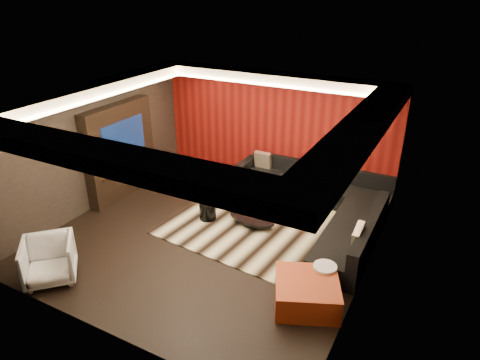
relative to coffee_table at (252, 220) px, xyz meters
The scene contains 26 objects.
floor 0.91m from the coffee_table, 124.12° to the right, with size 6.00×6.00×0.02m, color black.
ceiling 2.85m from the coffee_table, 124.12° to the right, with size 6.00×6.00×0.02m, color silver.
wall_back 2.65m from the coffee_table, 102.64° to the left, with size 6.00×0.02×2.80m, color black.
wall_left 3.82m from the coffee_table, 167.98° to the right, with size 0.02×6.00×2.80m, color black.
wall_right 2.91m from the coffee_table, 16.65° to the right, with size 0.02×6.00×2.80m, color black.
red_feature_wall 2.62m from the coffee_table, 102.86° to the left, with size 5.98×0.05×2.78m, color #6B0C0A.
soffit_back 3.27m from the coffee_table, 104.57° to the left, with size 6.00×0.60×0.22m, color silver.
soffit_front 4.34m from the coffee_table, 98.37° to the right, with size 6.00×0.60×0.22m, color silver.
soffit_left 4.18m from the coffee_table, 166.86° to the right, with size 0.60×4.80×0.22m, color silver.
soffit_right 3.47m from the coffee_table, 18.85° to the right, with size 0.60×4.80×0.22m, color silver.
cove_back 3.01m from the coffee_table, 107.47° to the left, with size 4.80×0.08×0.04m, color #FFD899.
cove_front 4.01m from the coffee_table, 99.27° to the right, with size 4.80×0.08×0.04m, color #FFD899.
cove_left 3.87m from the coffee_table, 165.37° to the right, with size 0.08×4.80×0.04m, color #FFD899.
cove_right 3.19m from the coffee_table, 22.00° to the right, with size 0.08×4.80×0.04m, color #FFD899.
tv_surround 3.50m from the coffee_table, behind, with size 0.30×2.00×2.20m, color black.
tv_screen 3.47m from the coffee_table, behind, with size 0.04×1.30×0.80m, color black.
tv_shelf 3.25m from the coffee_table, behind, with size 0.04×1.60×0.04m, color black.
rug 0.40m from the coffee_table, ahead, with size 4.00×3.00×0.02m, color beige.
coffee_table is the anchor object (origin of this frame).
drum_stool 0.98m from the coffee_table, 164.14° to the right, with size 0.36×0.36×0.42m, color black.
striped_pouf 1.73m from the coffee_table, 136.21° to the left, with size 0.62×0.62×0.34m, color #BDAE92.
white_side_table 2.40m from the coffee_table, 33.77° to the right, with size 0.39×0.39×0.48m, color white.
orange_ottoman 2.58m from the coffee_table, 43.84° to the right, with size 0.98×0.98×0.44m, color maroon.
armchair 3.95m from the coffee_table, 124.49° to the right, with size 0.81×0.83×0.76m, color silver.
sectional_sofa 1.67m from the coffee_table, 42.30° to the left, with size 3.65×3.50×0.75m.
throw_pillows 1.48m from the coffee_table, 57.52° to the left, with size 3.25×2.78×0.50m.
Camera 1 is at (3.95, -6.26, 4.68)m, focal length 32.00 mm.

